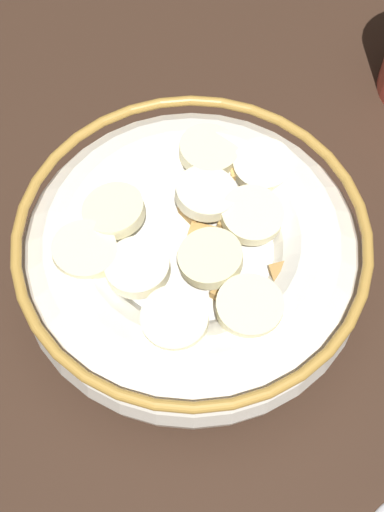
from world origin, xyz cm
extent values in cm
cube|color=#332116|center=(0.00, 0.00, -1.00)|extent=(110.91, 110.91, 2.00)
cylinder|color=silver|center=(0.00, 0.00, 0.30)|extent=(10.65, 10.65, 0.60)
torus|color=silver|center=(0.00, 0.00, 2.77)|extent=(19.37, 19.37, 5.54)
torus|color=#B28438|center=(0.00, 0.00, 5.24)|extent=(19.39, 19.39, 0.60)
cylinder|color=white|center=(0.00, 0.00, 3.84)|extent=(16.05, 16.05, 0.40)
cube|color=tan|center=(-3.33, 6.33, 4.51)|extent=(2.03, 2.03, 0.68)
cube|color=#B78947|center=(0.61, 0.49, 4.42)|extent=(2.12, 2.12, 0.77)
cube|color=#AD7F42|center=(2.98, -4.47, 4.48)|extent=(1.97, 1.94, 0.79)
cube|color=tan|center=(5.14, 2.44, 4.57)|extent=(1.98, 1.98, 0.67)
cube|color=#B78947|center=(4.91, 0.71, 4.57)|extent=(1.81, 1.81, 0.67)
cube|color=tan|center=(2.79, -0.38, 4.33)|extent=(2.11, 2.10, 0.74)
cube|color=#B78947|center=(0.04, -3.47, 4.40)|extent=(1.94, 1.93, 0.68)
cube|color=tan|center=(0.08, 6.65, 4.37)|extent=(1.64, 1.56, 0.86)
cube|color=tan|center=(-0.08, -0.93, 4.33)|extent=(1.94, 1.90, 0.81)
cube|color=#B78947|center=(-2.56, -3.02, 4.54)|extent=(2.11, 2.11, 0.74)
cube|color=#AD7F42|center=(0.66, -2.06, 4.45)|extent=(1.98, 2.01, 0.82)
cube|color=#AD7F42|center=(1.40, 1.64, 4.33)|extent=(1.64, 1.70, 0.86)
cube|color=#AD7F42|center=(0.59, -7.22, 4.44)|extent=(2.13, 2.14, 0.82)
cylinder|color=#F9EFC6|center=(2.14, 1.76, 5.35)|extent=(4.49, 4.44, 1.29)
cylinder|color=beige|center=(-2.67, 3.64, 5.37)|extent=(4.18, 4.17, 1.50)
cylinder|color=beige|center=(-0.42, -1.72, 5.37)|extent=(4.89, 4.90, 1.21)
cylinder|color=beige|center=(3.49, -0.71, 5.15)|extent=(4.24, 4.29, 1.16)
cylinder|color=#F4EABC|center=(-3.49, -3.60, 5.51)|extent=(4.02, 4.00, 0.99)
cylinder|color=#F9EFC6|center=(-3.43, 0.09, 5.32)|extent=(4.03, 4.04, 1.13)
cylinder|color=beige|center=(3.98, 4.17, 5.23)|extent=(4.36, 4.32, 1.12)
cylinder|color=beige|center=(-5.24, 2.37, 5.38)|extent=(4.66, 4.65, 1.21)
cylinder|color=#F9EFC6|center=(5.99, 1.61, 5.12)|extent=(3.82, 3.80, 1.00)
cylinder|color=beige|center=(0.31, -5.16, 5.50)|extent=(4.59, 4.59, 0.79)
camera|label=1|loc=(-10.74, -15.81, 37.93)|focal=49.71mm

